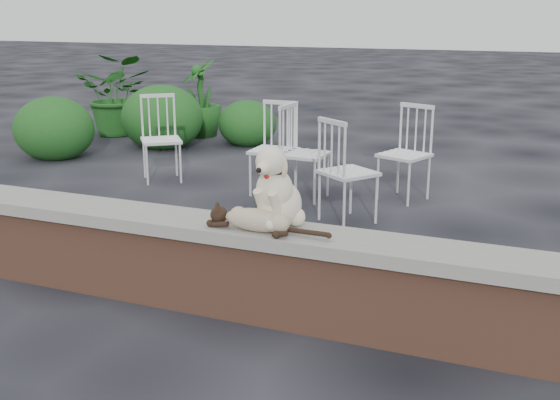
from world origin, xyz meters
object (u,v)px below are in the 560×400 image
at_px(chair_c, 348,171).
at_px(chair_b, 273,149).
at_px(chair_a, 161,139).
at_px(potted_plant_b, 200,98).
at_px(chair_d, 404,153).
at_px(potted_plant_a, 117,95).
at_px(cat, 257,219).
at_px(chair_e, 305,153).
at_px(dog, 279,184).

distance_m(chair_c, chair_b, 1.17).
relative_size(chair_a, potted_plant_b, 0.82).
distance_m(chair_a, chair_c, 2.45).
bearing_deg(chair_d, potted_plant_a, 178.39).
distance_m(cat, chair_a, 3.75).
height_order(chair_b, chair_e, same).
relative_size(chair_d, potted_plant_a, 0.77).
distance_m(cat, chair_e, 2.83).
bearing_deg(chair_e, dog, -160.49).
bearing_deg(cat, chair_c, 98.20).
height_order(chair_d, chair_b, same).
distance_m(chair_d, chair_e, 0.98).
height_order(cat, chair_d, chair_d).
bearing_deg(chair_e, chair_d, -67.34).
relative_size(cat, chair_c, 0.97).
bearing_deg(chair_b, chair_e, -8.21).
bearing_deg(chair_e, cat, -162.93).
bearing_deg(chair_b, chair_d, 12.49).
bearing_deg(cat, chair_d, 91.99).
xyz_separation_m(dog, chair_b, (-1.15, 2.63, -0.37)).
bearing_deg(chair_a, chair_d, -32.89).
height_order(chair_a, potted_plant_a, potted_plant_a).
xyz_separation_m(chair_c, potted_plant_b, (-3.28, 3.27, 0.10)).
height_order(potted_plant_a, potted_plant_b, potted_plant_a).
relative_size(chair_a, chair_d, 1.00).
height_order(chair_c, potted_plant_b, potted_plant_b).
bearing_deg(chair_e, chair_c, -130.61).
distance_m(chair_c, chair_e, 0.86).
xyz_separation_m(dog, potted_plant_b, (-3.44, 5.27, -0.26)).
relative_size(cat, chair_a, 0.97).
bearing_deg(dog, chair_d, 93.35).
distance_m(chair_c, potted_plant_b, 4.63).
relative_size(chair_d, chair_e, 1.00).
height_order(chair_a, chair_c, same).
distance_m(chair_c, potted_plant_a, 5.35).
bearing_deg(potted_plant_b, potted_plant_a, -163.37).
bearing_deg(cat, chair_a, 136.60).
bearing_deg(chair_d, dog, -71.77).
relative_size(chair_c, potted_plant_a, 0.77).
distance_m(chair_e, potted_plant_b, 3.78).
bearing_deg(chair_d, chair_b, -146.50).
bearing_deg(chair_c, dog, 129.54).
relative_size(dog, chair_c, 0.54).
bearing_deg(potted_plant_b, chair_a, -70.31).
relative_size(cat, potted_plant_a, 0.75).
height_order(chair_c, chair_e, same).
xyz_separation_m(chair_a, chair_b, (1.37, -0.06, 0.00)).
relative_size(chair_a, chair_e, 1.00).
bearing_deg(potted_plant_b, dog, -56.90).
bearing_deg(cat, dog, 67.96).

